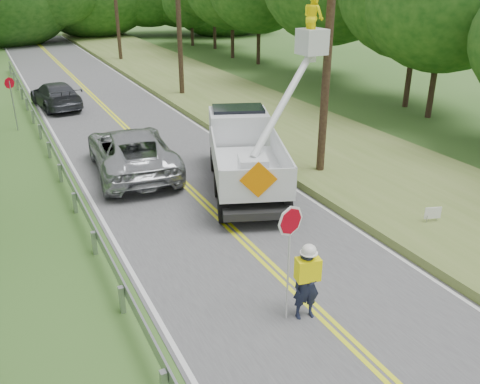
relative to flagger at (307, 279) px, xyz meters
name	(u,v)px	position (x,y,z in m)	size (l,w,h in m)	color
ground	(372,364)	(0.38, -1.93, -1.04)	(140.00, 140.00, 0.00)	#366022
road	(156,157)	(0.38, 12.07, -1.03)	(7.20, 96.00, 0.03)	#4C4C4E
guardrail	(54,153)	(-3.64, 12.98, -0.49)	(0.18, 48.00, 0.77)	#979C9F
utility_poles	(229,19)	(5.38, 15.09, 4.23)	(1.60, 43.30, 10.00)	black
tall_grass_verge	(296,132)	(7.48, 12.07, -0.89)	(7.00, 96.00, 0.30)	#58702E
flagger	(307,279)	(0.00, 0.00, 0.00)	(1.13, 0.53, 2.86)	#191E33
bucket_truck	(248,141)	(2.73, 8.09, 0.50)	(5.15, 7.23, 6.75)	black
suv_silver	(132,151)	(-0.98, 10.82, -0.14)	(2.92, 6.32, 1.76)	#A1A5A9
suv_darkgrey	(56,95)	(-2.09, 22.98, -0.29)	(2.05, 5.05, 1.47)	#373A40
stop_sign_permanent	(12,95)	(-4.59, 19.08, 0.74)	(0.48, 0.34, 2.66)	#979C9F
yard_sign	(433,214)	(5.87, 1.84, -0.48)	(0.52, 0.19, 0.78)	white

